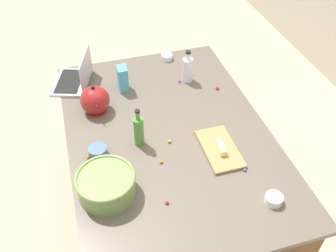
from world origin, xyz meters
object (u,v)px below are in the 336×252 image
(butter_stick_left, at_px, (221,147))
(laptop, at_px, (76,78))
(cutting_board, at_px, (220,149))
(ramekin_small, at_px, (98,151))
(bottle_vinegar, at_px, (188,69))
(bottle_olive, at_px, (139,131))
(kettle, at_px, (95,101))
(ramekin_medium, at_px, (274,199))
(mixing_bowl_large, at_px, (106,184))
(candy_bag, at_px, (123,79))
(ramekin_wide, at_px, (167,57))

(butter_stick_left, bearing_deg, laptop, -141.05)
(cutting_board, xyz_separation_m, ramekin_small, (-0.15, -0.65, 0.02))
(bottle_vinegar, height_order, bottle_olive, bottle_olive)
(butter_stick_left, bearing_deg, cutting_board, 180.00)
(bottle_vinegar, bearing_deg, ramekin_small, -52.63)
(bottle_vinegar, xyz_separation_m, butter_stick_left, (0.69, -0.03, -0.05))
(kettle, bearing_deg, ramekin_medium, 38.13)
(mixing_bowl_large, distance_m, cutting_board, 0.66)
(bottle_olive, xyz_separation_m, candy_bag, (-0.52, 0.01, -0.01))
(laptop, relative_size, cutting_board, 1.10)
(laptop, distance_m, cutting_board, 1.09)
(bottle_olive, relative_size, ramekin_medium, 2.83)
(ramekin_small, height_order, ramekin_wide, ramekin_small)
(candy_bag, bearing_deg, butter_stick_left, 29.55)
(bottle_vinegar, bearing_deg, butter_stick_left, -2.85)
(laptop, relative_size, ramekin_wide, 4.45)
(ramekin_medium, bearing_deg, mixing_bowl_large, -109.96)
(mixing_bowl_large, bearing_deg, bottle_olive, 141.80)
(cutting_board, distance_m, ramekin_medium, 0.41)
(bottle_olive, distance_m, butter_stick_left, 0.46)
(laptop, xyz_separation_m, bottle_olive, (0.67, 0.28, 0.05))
(laptop, relative_size, mixing_bowl_large, 1.24)
(ramekin_medium, height_order, candy_bag, candy_bag)
(laptop, height_order, bottle_olive, bottle_olive)
(ramekin_medium, bearing_deg, kettle, -141.87)
(candy_bag, bearing_deg, laptop, -117.08)
(bottle_vinegar, height_order, ramekin_wide, bottle_vinegar)
(mixing_bowl_large, bearing_deg, ramekin_wide, 150.38)
(cutting_board, bearing_deg, mixing_bowl_large, -79.49)
(laptop, relative_size, butter_stick_left, 3.30)
(laptop, distance_m, ramekin_medium, 1.49)
(bottle_vinegar, height_order, kettle, bottle_vinegar)
(butter_stick_left, height_order, candy_bag, candy_bag)
(butter_stick_left, bearing_deg, bottle_vinegar, 177.15)
(cutting_board, xyz_separation_m, ramekin_wide, (-0.97, -0.03, 0.01))
(ramekin_wide, bearing_deg, kettle, -52.91)
(bottle_vinegar, distance_m, cutting_board, 0.68)
(bottle_vinegar, xyz_separation_m, ramekin_small, (0.52, -0.68, -0.07))
(ramekin_medium, bearing_deg, laptop, -146.80)
(mixing_bowl_large, xyz_separation_m, butter_stick_left, (-0.11, 0.64, -0.03))
(candy_bag, bearing_deg, ramekin_medium, 25.50)
(laptop, height_order, butter_stick_left, laptop)
(mixing_bowl_large, height_order, bottle_olive, bottle_olive)
(kettle, distance_m, cutting_board, 0.81)
(ramekin_medium, bearing_deg, candy_bag, -154.50)
(bottle_vinegar, bearing_deg, ramekin_medium, 4.53)
(laptop, height_order, ramekin_wide, laptop)
(bottle_vinegar, distance_m, candy_bag, 0.44)
(ramekin_wide, bearing_deg, ramekin_small, -37.44)
(bottle_olive, bearing_deg, ramekin_wide, 154.00)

